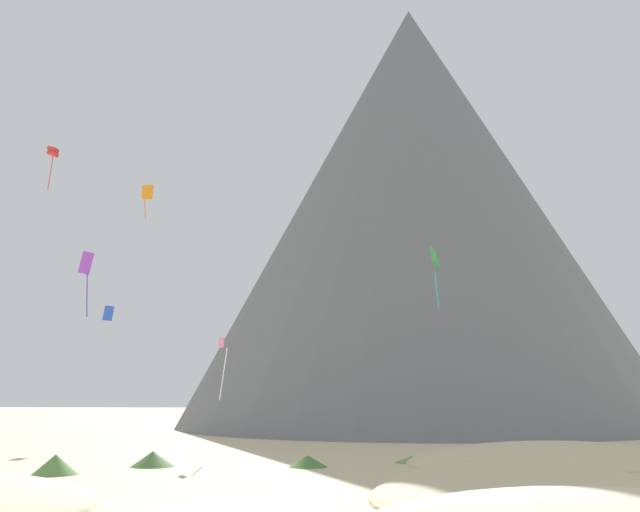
{
  "coord_description": "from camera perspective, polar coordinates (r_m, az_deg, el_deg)",
  "views": [
    {
      "loc": [
        6.04,
        -25.82,
        4.29
      ],
      "look_at": [
        0.04,
        42.36,
        17.89
      ],
      "focal_mm": 39.09,
      "sensor_mm": 36.0,
      "label": 1
    }
  ],
  "objects": [
    {
      "name": "dune_midground",
      "position": [
        49.49,
        18.09,
        -15.68
      ],
      "size": [
        25.47,
        24.85,
        2.38
      ],
      "primitive_type": "ellipsoid",
      "rotation": [
        0.0,
        0.0,
        0.72
      ],
      "color": "#CCBA8E",
      "rests_on": "ground_plane"
    },
    {
      "name": "dune_back_low",
      "position": [
        36.51,
        15.49,
        -17.6
      ],
      "size": [
        19.34,
        26.02,
        1.84
      ],
      "primitive_type": "ellipsoid",
      "rotation": [
        0.0,
        0.0,
        1.18
      ],
      "color": "#CCBA8E",
      "rests_on": "ground_plane"
    },
    {
      "name": "bush_far_left",
      "position": [
        46.38,
        7.51,
        -16.19
      ],
      "size": [
        2.86,
        2.86,
        0.43
      ],
      "primitive_type": "cone",
      "rotation": [
        0.0,
        0.0,
        5.9
      ],
      "color": "#668C4C",
      "rests_on": "ground_plane"
    },
    {
      "name": "bush_mid_center",
      "position": [
        44.83,
        -13.53,
        -15.84
      ],
      "size": [
        3.69,
        3.69,
        0.91
      ],
      "primitive_type": "cone",
      "rotation": [
        0.0,
        0.0,
        4.12
      ],
      "color": "#477238",
      "rests_on": "ground_plane"
    },
    {
      "name": "bush_low_patch",
      "position": [
        43.48,
        -1.0,
        -16.45
      ],
      "size": [
        3.31,
        3.31,
        0.68
      ],
      "primitive_type": "cone",
      "rotation": [
        0.0,
        0.0,
        3.81
      ],
      "color": "#477238",
      "rests_on": "ground_plane"
    },
    {
      "name": "bush_near_left",
      "position": [
        41.94,
        -20.85,
        -15.66
      ],
      "size": [
        3.53,
        3.53,
        1.08
      ],
      "primitive_type": "cone",
      "rotation": [
        0.0,
        0.0,
        3.95
      ],
      "color": "#568442",
      "rests_on": "ground_plane"
    },
    {
      "name": "bush_scatter_east",
      "position": [
        26.78,
        18.4,
        -18.82
      ],
      "size": [
        2.93,
        2.93,
        1.01
      ],
      "primitive_type": "cone",
      "rotation": [
        0.0,
        0.0,
        5.58
      ],
      "color": "#477238",
      "rests_on": "ground_plane"
    },
    {
      "name": "rock_massif",
      "position": [
        99.39,
        8.52,
        2.87
      ],
      "size": [
        85.55,
        85.55,
        60.81
      ],
      "color": "slate",
      "rests_on": "ground_plane"
    },
    {
      "name": "kite_red_high",
      "position": [
        76.91,
        -21.03,
        7.91
      ],
      "size": [
        0.95,
        0.88,
        4.64
      ],
      "rotation": [
        0.0,
        0.0,
        1.55
      ],
      "color": "red"
    },
    {
      "name": "kite_green_mid",
      "position": [
        59.03,
        9.24,
        -0.26
      ],
      "size": [
        1.04,
        2.19,
        5.21
      ],
      "rotation": [
        0.0,
        0.0,
        4.75
      ],
      "color": "green"
    },
    {
      "name": "kite_orange_mid",
      "position": [
        64.64,
        -13.97,
        4.93
      ],
      "size": [
        1.06,
        0.18,
        3.18
      ],
      "rotation": [
        0.0,
        0.0,
        5.42
      ],
      "color": "orange"
    },
    {
      "name": "kite_black_low",
      "position": [
        83.65,
        17.0,
        -8.08
      ],
      "size": [
        1.16,
        1.13,
        0.92
      ],
      "rotation": [
        0.0,
        0.0,
        4.44
      ],
      "color": "black"
    },
    {
      "name": "kite_violet_low",
      "position": [
        52.55,
        -18.59,
        -1.06
      ],
      "size": [
        1.05,
        0.54,
        4.72
      ],
      "rotation": [
        0.0,
        0.0,
        6.02
      ],
      "color": "purple"
    },
    {
      "name": "kite_pink_low",
      "position": [
        49.84,
        -8.02,
        -7.92
      ],
      "size": [
        0.77,
        0.84,
        4.39
      ],
      "rotation": [
        0.0,
        0.0,
        1.38
      ],
      "color": "pink"
    },
    {
      "name": "kite_blue_low",
      "position": [
        68.09,
        -16.94,
        -4.5
      ],
      "size": [
        0.99,
        0.32,
        1.48
      ],
      "rotation": [
        0.0,
        0.0,
        2.43
      ],
      "color": "blue"
    }
  ]
}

